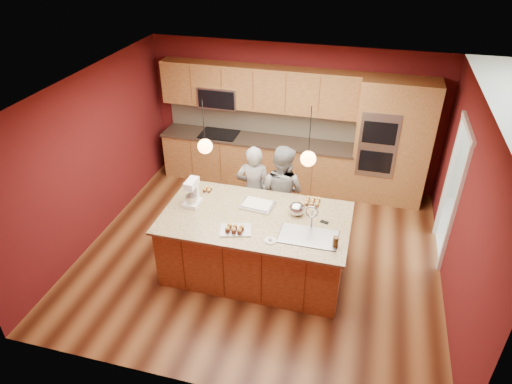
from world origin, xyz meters
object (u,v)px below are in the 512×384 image
(person_left, at_px, (254,190))
(stand_mixer, at_px, (192,194))
(island, at_px, (256,244))
(person_right, at_px, (281,192))
(mixing_bowl, at_px, (297,209))

(person_left, distance_m, stand_mixer, 1.20)
(island, distance_m, person_left, 1.08)
(person_right, xyz_separation_m, mixing_bowl, (0.39, -0.78, 0.26))
(island, relative_size, stand_mixer, 6.56)
(person_left, relative_size, mixing_bowl, 6.79)
(mixing_bowl, bearing_deg, island, -157.90)
(island, height_order, person_left, person_left)
(island, bearing_deg, person_left, 107.21)
(person_right, height_order, mixing_bowl, person_right)
(island, relative_size, person_right, 1.63)
(person_right, bearing_deg, stand_mixer, 55.58)
(person_left, xyz_separation_m, person_right, (0.46, 0.00, 0.03))
(stand_mixer, distance_m, mixing_bowl, 1.54)
(person_left, relative_size, stand_mixer, 3.88)
(person_left, height_order, person_right, person_right)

